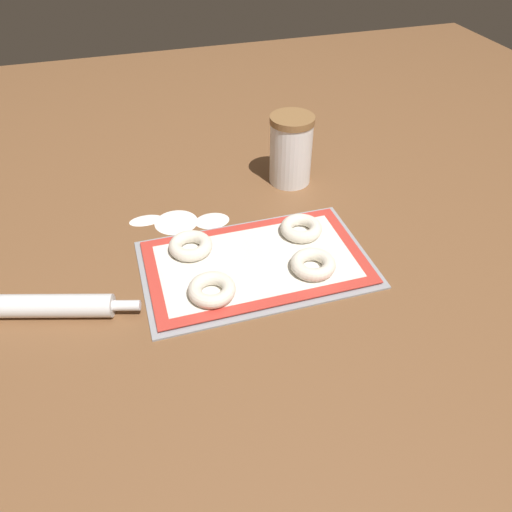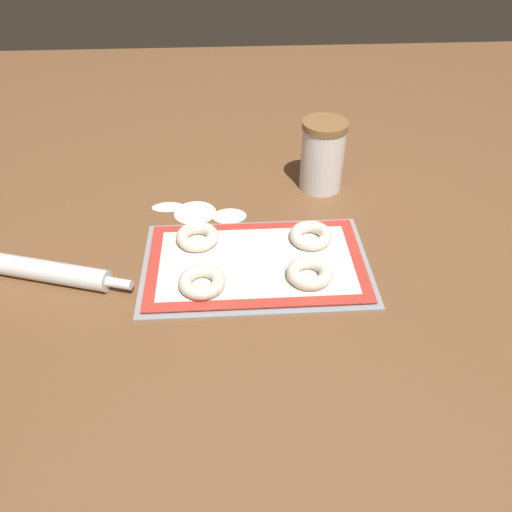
{
  "view_description": "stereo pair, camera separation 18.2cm",
  "coord_description": "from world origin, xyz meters",
  "px_view_note": "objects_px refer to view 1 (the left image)",
  "views": [
    {
      "loc": [
        -0.24,
        -0.75,
        0.68
      ],
      "look_at": [
        -0.01,
        -0.01,
        0.02
      ],
      "focal_mm": 35.0,
      "sensor_mm": 36.0,
      "label": 1
    },
    {
      "loc": [
        -0.06,
        -0.78,
        0.68
      ],
      "look_at": [
        -0.01,
        -0.01,
        0.02
      ],
      "focal_mm": 35.0,
      "sensor_mm": 36.0,
      "label": 2
    }
  ],
  "objects_px": {
    "bagel_front_left": "(212,290)",
    "rolling_pin": "(17,306)",
    "bagel_front_right": "(313,264)",
    "bagel_back_right": "(301,228)",
    "bagel_back_left": "(191,246)",
    "flour_canister": "(291,150)",
    "baking_tray": "(256,264)"
  },
  "relations": [
    {
      "from": "bagel_front_right",
      "to": "bagel_back_right",
      "type": "xyz_separation_m",
      "value": [
        0.02,
        0.12,
        0.0
      ]
    },
    {
      "from": "bagel_front_right",
      "to": "bagel_back_left",
      "type": "bearing_deg",
      "value": 149.97
    },
    {
      "from": "bagel_front_left",
      "to": "rolling_pin",
      "type": "distance_m",
      "value": 0.36
    },
    {
      "from": "bagel_front_left",
      "to": "rolling_pin",
      "type": "relative_size",
      "value": 0.21
    },
    {
      "from": "bagel_front_left",
      "to": "bagel_front_right",
      "type": "relative_size",
      "value": 1.0
    },
    {
      "from": "baking_tray",
      "to": "rolling_pin",
      "type": "height_order",
      "value": "rolling_pin"
    },
    {
      "from": "bagel_front_left",
      "to": "bagel_back_left",
      "type": "distance_m",
      "value": 0.14
    },
    {
      "from": "bagel_front_right",
      "to": "flour_canister",
      "type": "height_order",
      "value": "flour_canister"
    },
    {
      "from": "flour_canister",
      "to": "rolling_pin",
      "type": "distance_m",
      "value": 0.71
    },
    {
      "from": "bagel_front_right",
      "to": "rolling_pin",
      "type": "relative_size",
      "value": 0.21
    },
    {
      "from": "bagel_front_left",
      "to": "flour_canister",
      "type": "height_order",
      "value": "flour_canister"
    },
    {
      "from": "bagel_back_left",
      "to": "flour_canister",
      "type": "xyz_separation_m",
      "value": [
        0.3,
        0.22,
        0.06
      ]
    },
    {
      "from": "bagel_front_left",
      "to": "rolling_pin",
      "type": "xyz_separation_m",
      "value": [
        -0.35,
        0.06,
        -0.0
      ]
    },
    {
      "from": "bagel_back_left",
      "to": "bagel_back_right",
      "type": "xyz_separation_m",
      "value": [
        0.24,
        -0.01,
        0.0
      ]
    },
    {
      "from": "baking_tray",
      "to": "bagel_back_right",
      "type": "xyz_separation_m",
      "value": [
        0.12,
        0.06,
        0.02
      ]
    },
    {
      "from": "baking_tray",
      "to": "rolling_pin",
      "type": "xyz_separation_m",
      "value": [
        -0.46,
        -0.01,
        0.02
      ]
    },
    {
      "from": "bagel_front_left",
      "to": "bagel_back_right",
      "type": "height_order",
      "value": "same"
    },
    {
      "from": "flour_canister",
      "to": "bagel_back_right",
      "type": "bearing_deg",
      "value": -103.83
    },
    {
      "from": "baking_tray",
      "to": "rolling_pin",
      "type": "relative_size",
      "value": 1.07
    },
    {
      "from": "bagel_front_right",
      "to": "bagel_back_right",
      "type": "bearing_deg",
      "value": 80.58
    },
    {
      "from": "bagel_back_right",
      "to": "flour_canister",
      "type": "distance_m",
      "value": 0.25
    },
    {
      "from": "bagel_back_left",
      "to": "flour_canister",
      "type": "bearing_deg",
      "value": 36.5
    },
    {
      "from": "bagel_back_left",
      "to": "bagel_back_right",
      "type": "relative_size",
      "value": 1.0
    },
    {
      "from": "bagel_front_left",
      "to": "bagel_back_right",
      "type": "bearing_deg",
      "value": 29.83
    },
    {
      "from": "bagel_back_left",
      "to": "bagel_front_left",
      "type": "bearing_deg",
      "value": -84.75
    },
    {
      "from": "bagel_back_left",
      "to": "baking_tray",
      "type": "bearing_deg",
      "value": -30.49
    },
    {
      "from": "bagel_back_left",
      "to": "bagel_front_right",
      "type": "bearing_deg",
      "value": -30.03
    },
    {
      "from": "bagel_front_left",
      "to": "rolling_pin",
      "type": "height_order",
      "value": "rolling_pin"
    },
    {
      "from": "bagel_back_right",
      "to": "rolling_pin",
      "type": "xyz_separation_m",
      "value": [
        -0.58,
        -0.07,
        -0.0
      ]
    },
    {
      "from": "bagel_front_left",
      "to": "flour_canister",
      "type": "relative_size",
      "value": 0.52
    },
    {
      "from": "baking_tray",
      "to": "bagel_front_left",
      "type": "distance_m",
      "value": 0.13
    },
    {
      "from": "baking_tray",
      "to": "bagel_back_right",
      "type": "relative_size",
      "value": 5.11
    }
  ]
}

